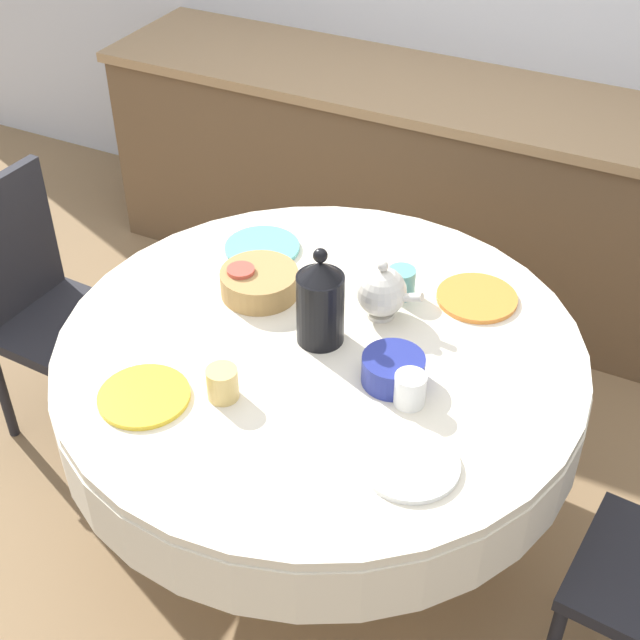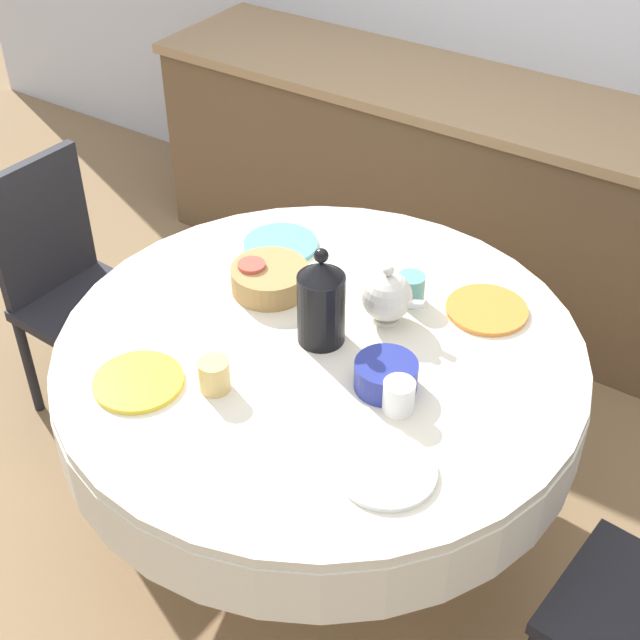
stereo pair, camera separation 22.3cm
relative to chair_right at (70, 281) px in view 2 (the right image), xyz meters
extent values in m
plane|color=#8E704C|center=(1.07, -0.05, -0.52)|extent=(12.00, 12.00, 0.00)
cube|color=brown|center=(1.07, 1.41, -0.10)|extent=(3.20, 0.60, 0.85)
cube|color=#A37F56|center=(1.07, 1.41, 0.35)|extent=(3.24, 0.64, 0.04)
cylinder|color=brown|center=(1.07, -0.05, -0.50)|extent=(0.44, 0.44, 0.04)
cylinder|color=brown|center=(1.07, -0.05, -0.22)|extent=(0.11, 0.11, 0.52)
cylinder|color=silver|center=(1.07, -0.05, 0.13)|extent=(1.44, 1.44, 0.18)
cylinder|color=silver|center=(1.07, -0.05, 0.23)|extent=(1.43, 1.43, 0.03)
cylinder|color=black|center=(1.89, 0.05, -0.31)|extent=(0.04, 0.04, 0.42)
cube|color=black|center=(0.08, 0.00, -0.08)|extent=(0.42, 0.42, 0.04)
cube|color=black|center=(-0.10, 0.01, 0.18)|extent=(0.05, 0.38, 0.49)
cylinder|color=black|center=(0.26, 0.16, -0.31)|extent=(0.04, 0.04, 0.42)
cylinder|color=black|center=(0.25, -0.19, -0.31)|extent=(0.04, 0.04, 0.42)
cylinder|color=black|center=(-0.09, 0.18, -0.31)|extent=(0.04, 0.04, 0.42)
cylinder|color=black|center=(-0.11, -0.17, -0.31)|extent=(0.04, 0.04, 0.42)
cylinder|color=yellow|center=(0.77, -0.44, 0.26)|extent=(0.23, 0.23, 0.01)
cylinder|color=#DBB766|center=(0.94, -0.35, 0.29)|extent=(0.08, 0.08, 0.09)
cylinder|color=white|center=(1.45, -0.36, 0.26)|extent=(0.23, 0.23, 0.01)
cylinder|color=white|center=(1.37, -0.16, 0.29)|extent=(0.08, 0.08, 0.09)
cylinder|color=#60BCB7|center=(0.70, 0.28, 0.26)|extent=(0.23, 0.23, 0.01)
cylinder|color=#CC4C3D|center=(0.76, 0.05, 0.29)|extent=(0.08, 0.08, 0.09)
cylinder|color=orange|center=(1.38, 0.32, 0.26)|extent=(0.23, 0.23, 0.01)
cylinder|color=#5BA39E|center=(1.17, 0.25, 0.29)|extent=(0.08, 0.08, 0.09)
cylinder|color=black|center=(1.06, -0.03, 0.35)|extent=(0.13, 0.13, 0.21)
cone|color=black|center=(1.06, -0.03, 0.48)|extent=(0.12, 0.12, 0.05)
sphere|color=black|center=(1.06, -0.03, 0.52)|extent=(0.04, 0.04, 0.04)
cylinder|color=silver|center=(1.16, 0.13, 0.25)|extent=(0.08, 0.08, 0.01)
sphere|color=silver|center=(1.16, 0.13, 0.33)|extent=(0.14, 0.14, 0.14)
cylinder|color=silver|center=(1.24, 0.13, 0.34)|extent=(0.08, 0.03, 0.05)
sphere|color=silver|center=(1.16, 0.13, 0.42)|extent=(0.03, 0.03, 0.03)
cylinder|color=#AD844C|center=(0.81, 0.07, 0.29)|extent=(0.22, 0.22, 0.08)
cylinder|color=navy|center=(1.30, -0.10, 0.29)|extent=(0.16, 0.16, 0.08)
camera|label=1|loc=(1.90, -1.70, 1.78)|focal=50.00mm
camera|label=2|loc=(2.09, -1.59, 1.78)|focal=50.00mm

